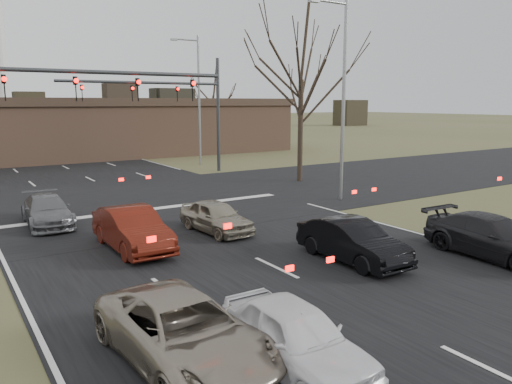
# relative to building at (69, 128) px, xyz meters

# --- Properties ---
(ground) EXTENTS (360.00, 360.00, 0.00)m
(ground) POSITION_rel_building_xyz_m (-2.00, -38.00, -2.67)
(ground) COLOR #4A502A
(ground) RESTS_ON ground
(road_main) EXTENTS (14.00, 300.00, 0.02)m
(road_main) POSITION_rel_building_xyz_m (-2.00, 22.00, -2.66)
(road_main) COLOR black
(road_main) RESTS_ON ground
(road_cross) EXTENTS (200.00, 14.00, 0.02)m
(road_cross) POSITION_rel_building_xyz_m (-2.00, -23.00, -2.65)
(road_cross) COLOR black
(road_cross) RESTS_ON ground
(building) EXTENTS (42.40, 10.40, 5.30)m
(building) POSITION_rel_building_xyz_m (0.00, 0.00, 0.00)
(building) COLOR #866048
(building) RESTS_ON ground
(mast_arm_near) EXTENTS (12.12, 0.24, 8.00)m
(mast_arm_near) POSITION_rel_building_xyz_m (-7.23, -25.00, 2.41)
(mast_arm_near) COLOR #383A3D
(mast_arm_near) RESTS_ON ground
(mast_arm_far) EXTENTS (11.12, 0.24, 8.00)m
(mast_arm_far) POSITION_rel_building_xyz_m (4.18, -15.00, 2.35)
(mast_arm_far) COLOR #383A3D
(mast_arm_far) RESTS_ON ground
(streetlight_right_near) EXTENTS (2.34, 0.25, 10.00)m
(streetlight_right_near) POSITION_rel_building_xyz_m (6.82, -28.00, 2.92)
(streetlight_right_near) COLOR gray
(streetlight_right_near) RESTS_ON ground
(streetlight_right_far) EXTENTS (2.34, 0.25, 10.00)m
(streetlight_right_far) POSITION_rel_building_xyz_m (7.32, -11.00, 2.92)
(streetlight_right_far) COLOR gray
(streetlight_right_far) RESTS_ON ground
(tree_right_near) EXTENTS (6.90, 6.90, 11.50)m
(tree_right_near) POSITION_rel_building_xyz_m (9.00, -22.00, 6.23)
(tree_right_near) COLOR black
(tree_right_near) RESTS_ON ground
(tree_right_far) EXTENTS (5.40, 5.40, 9.00)m
(tree_right_far) POSITION_rel_building_xyz_m (13.00, -3.00, 4.29)
(tree_right_far) COLOR black
(tree_right_far) RESTS_ON ground
(car_silver_suv) EXTENTS (2.41, 4.75, 1.29)m
(car_silver_suv) POSITION_rel_building_xyz_m (-6.68, -38.55, -2.02)
(car_silver_suv) COLOR gray
(car_silver_suv) RESTS_ON ground
(car_white_sedan) EXTENTS (1.55, 3.75, 1.27)m
(car_white_sedan) POSITION_rel_building_xyz_m (-5.00, -39.87, -2.03)
(car_white_sedan) COLOR white
(car_white_sedan) RESTS_ON ground
(car_black_hatch) EXTENTS (1.47, 4.05, 1.33)m
(car_black_hatch) POSITION_rel_building_xyz_m (0.39, -35.75, -2.00)
(car_black_hatch) COLOR black
(car_black_hatch) RESTS_ON ground
(car_charcoal_sedan) EXTENTS (2.08, 4.71, 1.35)m
(car_charcoal_sedan) POSITION_rel_building_xyz_m (4.50, -37.91, -1.99)
(car_charcoal_sedan) COLOR black
(car_charcoal_sedan) RESTS_ON ground
(car_grey_ahead) EXTENTS (1.89, 4.25, 1.21)m
(car_grey_ahead) POSITION_rel_building_xyz_m (-6.72, -25.50, -2.06)
(car_grey_ahead) COLOR slate
(car_grey_ahead) RESTS_ON ground
(car_red_ahead) EXTENTS (1.57, 4.36, 1.43)m
(car_red_ahead) POSITION_rel_building_xyz_m (-4.97, -30.74, -1.95)
(car_red_ahead) COLOR #58160C
(car_red_ahead) RESTS_ON ground
(car_silver_ahead) EXTENTS (1.75, 3.74, 1.24)m
(car_silver_ahead) POSITION_rel_building_xyz_m (-1.48, -30.25, -2.05)
(car_silver_ahead) COLOR gray
(car_silver_ahead) RESTS_ON ground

